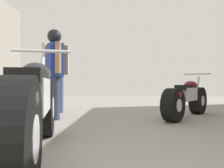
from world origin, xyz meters
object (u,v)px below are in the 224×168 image
Objects in this scene: motorcycle_maroon_cruiser at (31,108)px; motorcycle_black_naked at (186,99)px; mechanic_with_helmet at (54,65)px; mechanic_in_blue at (56,68)px.

motorcycle_maroon_cruiser reaches higher than motorcycle_black_naked.
motorcycle_maroon_cruiser is 1.38× the size of motorcycle_black_naked.
mechanic_with_helmet is at bearing -172.75° from motorcycle_black_naked.
mechanic_with_helmet is (-0.48, 2.11, 0.56)m from motorcycle_maroon_cruiser.
motorcycle_maroon_cruiser is 1.28× the size of mechanic_in_blue.
mechanic_with_helmet reaches higher than motorcycle_black_naked.
motorcycle_black_naked is at bearing -10.67° from mechanic_in_blue.
mechanic_with_helmet reaches higher than motorcycle_maroon_cruiser.
motorcycle_black_naked is at bearing 50.33° from motorcycle_maroon_cruiser.
motorcycle_maroon_cruiser is at bearing -129.67° from motorcycle_black_naked.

